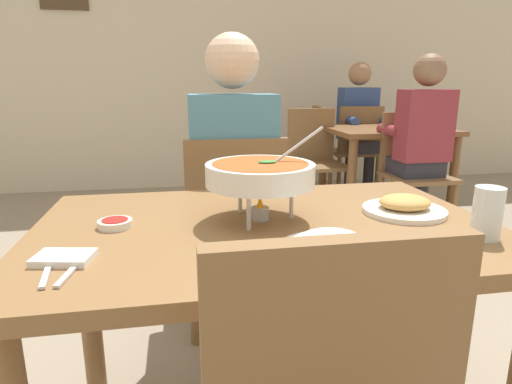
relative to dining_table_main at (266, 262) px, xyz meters
The scene contains 19 objects.
cafe_rear_partition 3.77m from the dining_table_main, 90.00° to the left, with size 10.00×0.10×3.00m, color beige.
dining_table_main is the anchor object (origin of this frame).
chair_diner_main 0.70m from the dining_table_main, 90.00° to the left, with size 0.44×0.44×0.90m.
diner_main 0.73m from the dining_table_main, 90.00° to the left, with size 0.40×0.45×1.31m.
curry_bowl 0.25m from the dining_table_main, 107.05° to the left, with size 0.33×0.30×0.26m.
rice_plate 0.30m from the dining_table_main, 68.57° to the right, with size 0.24×0.24×0.06m.
appetizer_plate 0.44m from the dining_table_main, ahead, with size 0.24×0.24×0.06m.
sauce_dish 0.42m from the dining_table_main, behind, with size 0.09×0.09×0.02m.
napkin_folded 0.53m from the dining_table_main, 159.42° to the right, with size 0.12×0.08×0.02m, color white.
fork_utensil 0.56m from the dining_table_main, 155.27° to the right, with size 0.01×0.17×0.01m, color silver.
spoon_utensil 0.52m from the dining_table_main, 152.89° to the right, with size 0.01×0.17×0.01m, color silver.
drink_glass 0.58m from the dining_table_main, 22.98° to the right, with size 0.07×0.07×0.13m.
dining_table_far 2.80m from the dining_table_main, 56.71° to the left, with size 1.00×0.80×0.74m.
chair_bg_left 2.39m from the dining_table_main, 50.75° to the left, with size 0.45×0.45×0.90m.
chair_bg_middle 3.25m from the dining_table_main, 62.40° to the left, with size 0.49×0.49×0.90m.
chair_bg_right 3.02m from the dining_table_main, 70.86° to the left, with size 0.47×0.47×0.90m.
chair_bg_corner 2.60m from the dining_table_main, 69.06° to the left, with size 0.46×0.46×0.90m.
patron_bg_left 2.31m from the dining_table_main, 49.42° to the left, with size 0.40×0.45×1.31m.
patron_bg_middle 3.30m from the dining_table_main, 62.37° to the left, with size 0.40×0.45×1.31m.
Camera 1 is at (-0.23, -1.10, 1.11)m, focal length 30.27 mm.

